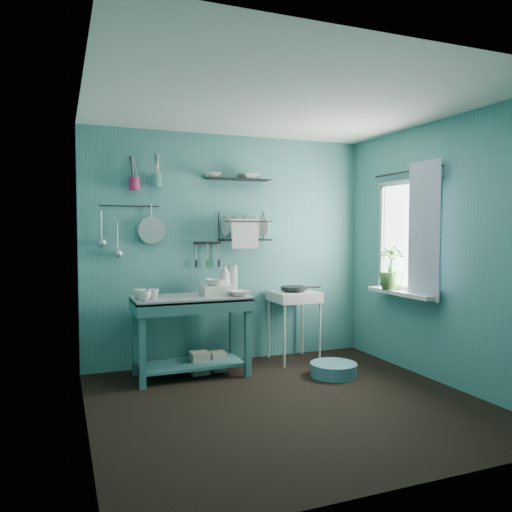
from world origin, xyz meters
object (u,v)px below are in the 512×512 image
object	(u,v)px
work_counter	(191,336)
utensil_cup_teal	(157,181)
soap_bottle	(225,278)
storage_tin_small	(218,361)
utensil_cup_magenta	(134,184)
mug_mid	(153,294)
floor_basin	(334,370)
dish_rack	(245,226)
storage_tin_large	(200,363)
colander	(152,230)
mug_left	(144,296)
wash_tub	(216,290)
hotplate_stand	(294,326)
water_bottle	(233,278)
potted_plant	(391,268)
mug_right	(140,294)
frying_pan	(294,288)

from	to	relation	value
work_counter	utensil_cup_teal	size ratio (longest dim) A/B	8.71
soap_bottle	utensil_cup_teal	distance (m)	1.23
storage_tin_small	utensil_cup_magenta	bearing A→B (deg)	160.29
mug_mid	floor_basin	distance (m)	1.93
dish_rack	storage_tin_large	distance (m)	1.53
utensil_cup_magenta	colander	bearing A→B (deg)	9.75
work_counter	soap_bottle	distance (m)	0.72
utensil_cup_magenta	floor_basin	size ratio (longest dim) A/B	0.28
mug_left	wash_tub	world-z (taller)	wash_tub
wash_tub	hotplate_stand	size ratio (longest dim) A/B	0.36
colander	water_bottle	bearing A→B (deg)	-11.68
hotplate_stand	storage_tin_small	size ratio (longest dim) A/B	3.88
work_counter	utensil_cup_magenta	xyz separation A→B (m)	(-0.49, 0.36, 1.53)
potted_plant	storage_tin_small	size ratio (longest dim) A/B	2.29
mug_left	wash_tub	distance (m)	0.74
utensil_cup_teal	mug_left	bearing A→B (deg)	-112.68
potted_plant	utensil_cup_magenta	bearing A→B (deg)	162.43
storage_tin_large	utensil_cup_magenta	bearing A→B (deg)	152.02
mug_right	floor_basin	bearing A→B (deg)	-15.99
mug_left	utensil_cup_teal	distance (m)	1.25
work_counter	potted_plant	distance (m)	2.21
storage_tin_large	storage_tin_small	distance (m)	0.20
dish_rack	mug_right	bearing A→B (deg)	-156.32
wash_tub	dish_rack	distance (m)	0.85
dish_rack	utensil_cup_teal	size ratio (longest dim) A/B	4.23
colander	storage_tin_small	world-z (taller)	colander
potted_plant	utensil_cup_teal	bearing A→B (deg)	160.84
frying_pan	utensil_cup_magenta	distance (m)	2.04
colander	storage_tin_small	xyz separation A→B (m)	(0.61, -0.31, -1.36)
work_counter	frying_pan	distance (m)	1.29
mug_right	storage_tin_small	bearing A→B (deg)	5.71
utensil_cup_magenta	colander	world-z (taller)	utensil_cup_magenta
soap_bottle	hotplate_stand	bearing A→B (deg)	-2.88
work_counter	mug_mid	size ratio (longest dim) A/B	11.33
work_counter	colander	bearing A→B (deg)	139.21
soap_bottle	potted_plant	xyz separation A→B (m)	(1.64, -0.64, 0.11)
storage_tin_large	mug_left	bearing A→B (deg)	-160.10
soap_bottle	frying_pan	xyz separation A→B (m)	(0.79, -0.04, -0.14)
frying_pan	potted_plant	world-z (taller)	potted_plant
frying_pan	floor_basin	world-z (taller)	frying_pan
mug_left	wash_tub	bearing A→B (deg)	10.86
mug_right	water_bottle	xyz separation A→B (m)	(1.02, 0.22, 0.09)
colander	work_counter	bearing A→B (deg)	-51.40
wash_tub	utensil_cup_teal	bearing A→B (deg)	143.26
mug_mid	storage_tin_large	distance (m)	0.89
soap_bottle	potted_plant	distance (m)	1.76
potted_plant	floor_basin	world-z (taller)	potted_plant
floor_basin	water_bottle	bearing A→B (deg)	137.23
mug_left	frying_pan	bearing A→B (deg)	10.71
colander	storage_tin_large	world-z (taller)	colander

